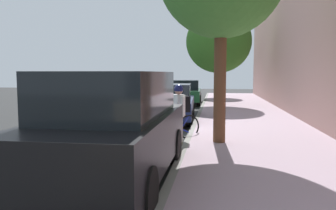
{
  "coord_description": "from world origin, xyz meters",
  "views": [
    {
      "loc": [
        2.57,
        -11.5,
        1.97
      ],
      "look_at": [
        1.31,
        -2.69,
        1.13
      ],
      "focal_mm": 36.26,
      "sensor_mm": 36.0,
      "label": 1
    }
  ],
  "objects_px": {
    "street_tree_corner": "(218,48)",
    "street_tree_far_end": "(219,42)",
    "parked_suv_black_second": "(115,127)",
    "parked_sedan_green_far": "(186,92)",
    "bicycle_at_curb": "(174,127)",
    "cyclist_with_backpack": "(180,108)",
    "parked_sedan_dark_blue_mid": "(171,103)"
  },
  "relations": [
    {
      "from": "parked_suv_black_second",
      "to": "street_tree_corner",
      "type": "relative_size",
      "value": 0.93
    },
    {
      "from": "parked_suv_black_second",
      "to": "parked_sedan_green_far",
      "type": "xyz_separation_m",
      "value": [
        -0.13,
        15.77,
        -0.27
      ]
    },
    {
      "from": "parked_suv_black_second",
      "to": "cyclist_with_backpack",
      "type": "xyz_separation_m",
      "value": [
        0.76,
        3.56,
        -0.02
      ]
    },
    {
      "from": "parked_suv_black_second",
      "to": "parked_sedan_dark_blue_mid",
      "type": "relative_size",
      "value": 1.05
    },
    {
      "from": "parked_sedan_dark_blue_mid",
      "to": "street_tree_far_end",
      "type": "height_order",
      "value": "street_tree_far_end"
    },
    {
      "from": "parked_sedan_dark_blue_mid",
      "to": "cyclist_with_backpack",
      "type": "height_order",
      "value": "cyclist_with_backpack"
    },
    {
      "from": "bicycle_at_curb",
      "to": "cyclist_with_backpack",
      "type": "height_order",
      "value": "cyclist_with_backpack"
    },
    {
      "from": "street_tree_far_end",
      "to": "parked_sedan_green_far",
      "type": "bearing_deg",
      "value": 136.68
    },
    {
      "from": "parked_suv_black_second",
      "to": "street_tree_corner",
      "type": "distance_m",
      "value": 21.64
    },
    {
      "from": "street_tree_far_end",
      "to": "street_tree_corner",
      "type": "bearing_deg",
      "value": 90.0
    },
    {
      "from": "parked_suv_black_second",
      "to": "parked_sedan_green_far",
      "type": "distance_m",
      "value": 15.77
    },
    {
      "from": "parked_suv_black_second",
      "to": "street_tree_far_end",
      "type": "relative_size",
      "value": 0.88
    },
    {
      "from": "street_tree_corner",
      "to": "parked_suv_black_second",
      "type": "bearing_deg",
      "value": -94.95
    },
    {
      "from": "parked_sedan_dark_blue_mid",
      "to": "parked_sedan_green_far",
      "type": "relative_size",
      "value": 1.0
    },
    {
      "from": "parked_sedan_green_far",
      "to": "bicycle_at_curb",
      "type": "relative_size",
      "value": 3.05
    },
    {
      "from": "parked_suv_black_second",
      "to": "cyclist_with_backpack",
      "type": "height_order",
      "value": "parked_suv_black_second"
    },
    {
      "from": "parked_sedan_green_far",
      "to": "street_tree_far_end",
      "type": "distance_m",
      "value": 4.02
    },
    {
      "from": "bicycle_at_curb",
      "to": "street_tree_far_end",
      "type": "height_order",
      "value": "street_tree_far_end"
    },
    {
      "from": "bicycle_at_curb",
      "to": "parked_sedan_dark_blue_mid",
      "type": "bearing_deg",
      "value": 98.7
    },
    {
      "from": "parked_sedan_dark_blue_mid",
      "to": "street_tree_corner",
      "type": "distance_m",
      "value": 13.96
    },
    {
      "from": "parked_sedan_dark_blue_mid",
      "to": "street_tree_corner",
      "type": "xyz_separation_m",
      "value": [
        1.91,
        13.45,
        3.2
      ]
    },
    {
      "from": "street_tree_corner",
      "to": "street_tree_far_end",
      "type": "bearing_deg",
      "value": -90.0
    },
    {
      "from": "cyclist_with_backpack",
      "to": "parked_sedan_green_far",
      "type": "bearing_deg",
      "value": 94.19
    },
    {
      "from": "parked_suv_black_second",
      "to": "bicycle_at_curb",
      "type": "distance_m",
      "value": 4.08
    },
    {
      "from": "cyclist_with_backpack",
      "to": "street_tree_far_end",
      "type": "distance_m",
      "value": 10.75
    },
    {
      "from": "cyclist_with_backpack",
      "to": "street_tree_corner",
      "type": "relative_size",
      "value": 0.33
    },
    {
      "from": "parked_suv_black_second",
      "to": "parked_sedan_dark_blue_mid",
      "type": "height_order",
      "value": "parked_suv_black_second"
    },
    {
      "from": "parked_sedan_green_far",
      "to": "cyclist_with_backpack",
      "type": "xyz_separation_m",
      "value": [
        0.89,
        -12.21,
        0.25
      ]
    },
    {
      "from": "parked_sedan_green_far",
      "to": "cyclist_with_backpack",
      "type": "bearing_deg",
      "value": -85.81
    },
    {
      "from": "cyclist_with_backpack",
      "to": "street_tree_far_end",
      "type": "bearing_deg",
      "value": 84.01
    },
    {
      "from": "parked_sedan_dark_blue_mid",
      "to": "bicycle_at_curb",
      "type": "height_order",
      "value": "parked_sedan_dark_blue_mid"
    },
    {
      "from": "parked_sedan_green_far",
      "to": "bicycle_at_curb",
      "type": "xyz_separation_m",
      "value": [
        0.67,
        -11.77,
        -0.37
      ]
    }
  ]
}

